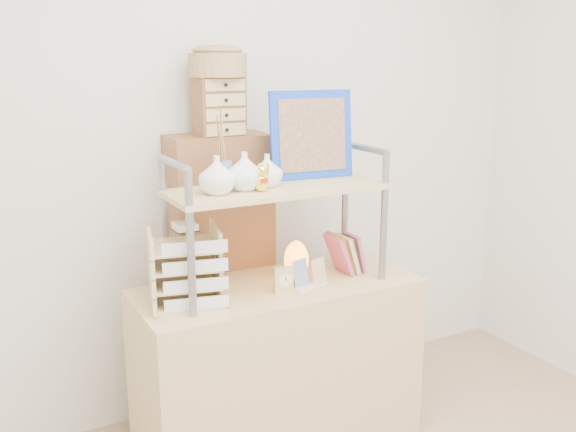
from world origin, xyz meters
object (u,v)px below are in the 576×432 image
desk (278,366)px  cabinet (222,279)px  salt_lamp (296,261)px  letter_tray (186,271)px

desk → cabinet: size_ratio=0.89×
cabinet → salt_lamp: cabinet is taller
cabinet → letter_tray: (-0.30, -0.38, 0.20)m
desk → letter_tray: 0.64m
cabinet → salt_lamp: 0.45m
letter_tray → salt_lamp: bearing=1.2°
desk → letter_tray: (-0.40, -0.01, 0.50)m
cabinet → salt_lamp: (0.19, -0.37, 0.17)m
salt_lamp → cabinet: bearing=117.8°
desk → letter_tray: bearing=-179.0°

